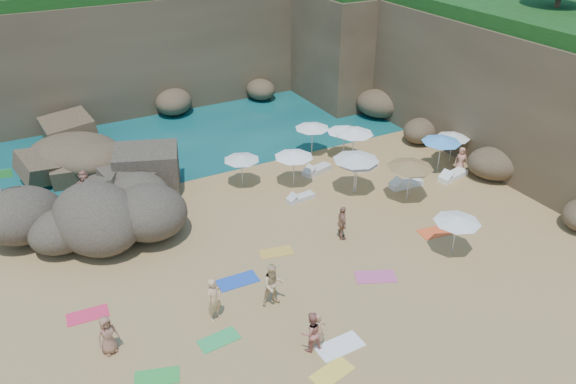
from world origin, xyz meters
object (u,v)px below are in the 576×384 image
person_stand_2 (135,188)px  rock_outcrop (98,224)px  person_stand_1 (311,332)px  person_stand_4 (461,159)px  parasol_2 (354,131)px  person_stand_3 (342,223)px  flag_pole (5,195)px  lounger_0 (317,170)px  person_stand_0 (214,299)px  parasol_1 (294,154)px  person_stand_5 (85,187)px  parasol_0 (312,126)px

person_stand_2 → rock_outcrop: bearing=34.4°
person_stand_1 → person_stand_4: (15.16, 8.29, -0.09)m
parasol_2 → person_stand_3: size_ratio=1.35×
flag_pole → lounger_0: 16.57m
person_stand_0 → person_stand_3: size_ratio=1.10×
rock_outcrop → lounger_0: size_ratio=3.84×
parasol_1 → person_stand_5: parasol_1 is taller
flag_pole → person_stand_1: 15.92m
person_stand_0 → lounger_0: bearing=18.2°
parasol_0 → lounger_0: (-1.05, -2.39, -1.73)m
person_stand_0 → person_stand_2: (-0.27, 10.65, -0.15)m
person_stand_3 → rock_outcrop: bearing=72.4°
parasol_0 → parasol_2: parasol_2 is taller
person_stand_3 → person_stand_5: bearing=63.9°
person_stand_5 → person_stand_1: bearing=-66.7°
person_stand_0 → person_stand_5: person_stand_0 is taller
rock_outcrop → lounger_0: bearing=-1.8°
flag_pole → person_stand_5: flag_pole is taller
flag_pole → parasol_1: bearing=-6.7°
lounger_0 → person_stand_5: size_ratio=1.02×
rock_outcrop → person_stand_4: person_stand_4 is taller
parasol_2 → person_stand_0: size_ratio=1.23×
lounger_0 → flag_pole: bearing=160.7°
parasol_0 → person_stand_2: size_ratio=1.35×
person_stand_5 → parasol_2: bearing=-5.2°
rock_outcrop → parasol_0: bearing=8.2°
flag_pole → parasol_2: bearing=-2.5°
parasol_2 → rock_outcrop: bearing=179.3°
rock_outcrop → lounger_0: (12.67, -0.40, 0.15)m
parasol_0 → person_stand_3: size_ratio=1.24×
parasol_1 → parasol_2: size_ratio=0.93×
parasol_0 → person_stand_3: bearing=-112.0°
person_stand_1 → person_stand_3: person_stand_3 is taller
parasol_0 → flag_pole: bearing=-175.6°
person_stand_0 → person_stand_3: (7.48, 2.38, -0.08)m
flag_pole → parasol_1: (14.44, -1.70, -0.48)m
parasol_2 → person_stand_5: parasol_2 is taller
rock_outcrop → person_stand_2: size_ratio=4.60×
rock_outcrop → person_stand_1: bearing=-67.9°
parasol_1 → person_stand_4: 10.11m
lounger_0 → person_stand_4: size_ratio=1.29×
person_stand_1 → person_stand_5: size_ratio=0.89×
rock_outcrop → parasol_2: bearing=-0.7°
person_stand_2 → person_stand_4: bearing=167.8°
flag_pole → person_stand_1: flag_pole is taller
parasol_0 → lounger_0: bearing=-113.8°
parasol_0 → person_stand_3: 9.68m
lounger_0 → rock_outcrop: bearing=162.6°
parasol_0 → person_stand_3: (-3.61, -8.93, -1.01)m
parasol_0 → person_stand_5: (-13.68, 0.48, -0.94)m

